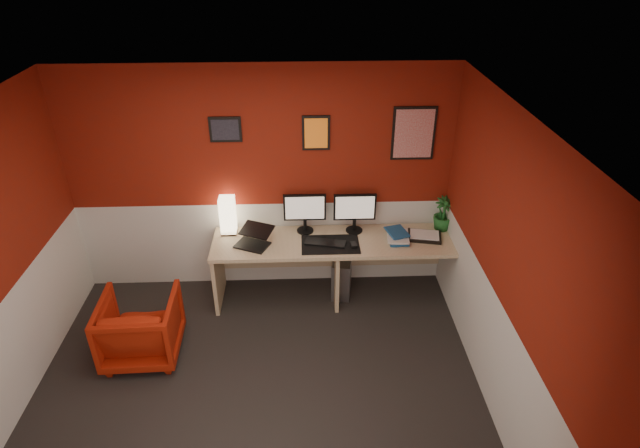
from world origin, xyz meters
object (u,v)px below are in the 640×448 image
at_px(pc_tower, 342,274).
at_px(armchair, 141,327).
at_px(monitor_left, 305,208).
at_px(desk, 336,269).
at_px(zen_tray, 424,236).
at_px(potted_plant, 443,214).
at_px(laptop, 252,237).
at_px(monitor_right, 355,207).
at_px(shoji_lamp, 228,216).

bearing_deg(pc_tower, armchair, -146.48).
distance_m(monitor_left, pc_tower, 0.90).
xyz_separation_m(desk, zen_tray, (0.94, 0.02, 0.38)).
bearing_deg(potted_plant, zen_tray, -142.59).
bearing_deg(potted_plant, pc_tower, -175.38).
relative_size(monitor_left, zen_tray, 1.66).
xyz_separation_m(potted_plant, armchair, (-3.06, -1.01, -0.59)).
height_order(zen_tray, pc_tower, zen_tray).
relative_size(laptop, monitor_right, 0.57).
bearing_deg(potted_plant, armchair, -161.69).
distance_m(shoji_lamp, potted_plant, 2.30).
distance_m(monitor_left, potted_plant, 1.49).
distance_m(laptop, armchair, 1.37).
relative_size(laptop, zen_tray, 0.94).
xyz_separation_m(shoji_lamp, laptop, (0.26, -0.28, -0.09)).
distance_m(desk, monitor_left, 0.76).
relative_size(monitor_left, armchair, 0.82).
bearing_deg(desk, shoji_lamp, 169.63).
distance_m(desk, shoji_lamp, 1.29).
distance_m(shoji_lamp, zen_tray, 2.10).
relative_size(shoji_lamp, laptop, 1.21).
relative_size(shoji_lamp, armchair, 0.56).
height_order(pc_tower, armchair, armchair).
bearing_deg(shoji_lamp, zen_tray, -5.11).
bearing_deg(shoji_lamp, desk, -10.37).
bearing_deg(potted_plant, monitor_left, 179.55).
height_order(laptop, zen_tray, laptop).
bearing_deg(zen_tray, laptop, -177.10).
distance_m(laptop, potted_plant, 2.06).
height_order(shoji_lamp, monitor_left, monitor_left).
xyz_separation_m(shoji_lamp, monitor_left, (0.82, -0.00, 0.09)).
bearing_deg(potted_plant, desk, -170.52).
distance_m(zen_tray, pc_tower, 1.01).
relative_size(zen_tray, pc_tower, 0.78).
relative_size(desk, monitor_right, 4.48).
distance_m(shoji_lamp, pc_tower, 1.41).
relative_size(desk, zen_tray, 7.43).
xyz_separation_m(shoji_lamp, armchair, (-0.76, -1.03, -0.61)).
distance_m(monitor_right, potted_plant, 0.96).
bearing_deg(laptop, zen_tray, 27.24).
height_order(monitor_right, pc_tower, monitor_right).
xyz_separation_m(zen_tray, armchair, (-2.84, -0.84, -0.42)).
height_order(desk, potted_plant, potted_plant).
height_order(desk, shoji_lamp, shoji_lamp).
xyz_separation_m(desk, shoji_lamp, (-1.14, 0.21, 0.56)).
height_order(desk, monitor_left, monitor_left).
relative_size(desk, potted_plant, 6.93).
bearing_deg(armchair, shoji_lamp, -128.13).
xyz_separation_m(laptop, potted_plant, (2.04, 0.26, 0.08)).
relative_size(monitor_right, potted_plant, 1.55).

